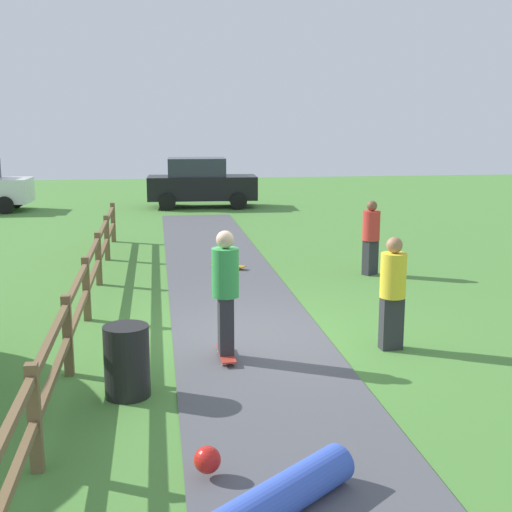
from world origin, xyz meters
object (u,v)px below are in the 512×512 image
Objects in this scene: bystander_yellow at (393,288)px; parked_car_black at (201,183)px; trash_bin at (127,361)px; skateboard_loose at (228,266)px; bystander_red at (371,234)px; skater_riding at (225,288)px; skater_fallen at (276,493)px.

bystander_yellow is 17.37m from parked_car_black.
trash_bin is 4.03m from bystander_yellow.
skateboard_loose is 11.52m from parked_car_black.
trash_bin is 0.21× the size of parked_car_black.
bystander_red is (1.23, 4.85, -0.03)m from bystander_yellow.
trash_bin is 1.83m from skater_riding.
bystander_red is (3.71, 4.97, -0.15)m from skater_riding.
trash_bin is at bearing 115.87° from skater_fallen.
parked_car_black reaches higher than skater_fallen.
skater_riding is 4.01m from skater_fallen.
bystander_red reaches higher than skateboard_loose.
trash_bin is 0.55× the size of bystander_red.
parked_car_black is (2.15, 18.52, 0.51)m from trash_bin.
trash_bin is at bearing -105.83° from skateboard_loose.
skater_fallen is at bearing -92.12° from parked_car_black.
skater_riding reaches higher than bystander_red.
trash_bin is 18.65m from parked_car_black.
bystander_red is (5.04, 6.08, 0.45)m from trash_bin.
bystander_red is 0.38× the size of parked_car_black.
trash_bin is at bearing -140.30° from skater_riding.
skateboard_loose is at bearing -90.78° from parked_car_black.
skateboard_loose is (0.63, 9.85, -0.11)m from skater_fallen.
skater_fallen is 4.78m from bystander_yellow.
skater_riding is at bearing 39.70° from trash_bin.
skater_fallen reaches higher than skateboard_loose.
parked_car_black reaches higher than skater_riding.
skater_riding reaches higher than skateboard_loose.
skater_riding is 2.33× the size of skateboard_loose.
trash_bin is 0.53× the size of bystander_yellow.
trash_bin is 7.32m from skateboard_loose.
bystander_red reaches higher than skater_fallen.
skater_riding is 1.22× the size of skater_fallen.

